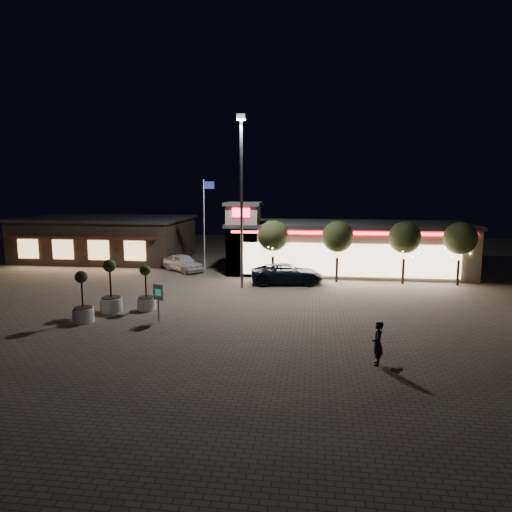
# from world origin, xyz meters

# --- Properties ---
(ground) EXTENTS (90.00, 90.00, 0.00)m
(ground) POSITION_xyz_m (0.00, 0.00, 0.00)
(ground) COLOR #655C51
(ground) RESTS_ON ground
(retail_building) EXTENTS (20.40, 8.40, 6.10)m
(retail_building) POSITION_xyz_m (9.51, 15.82, 2.21)
(retail_building) COLOR gray
(retail_building) RESTS_ON ground
(restaurant_building) EXTENTS (16.40, 11.00, 4.30)m
(restaurant_building) POSITION_xyz_m (-14.00, 19.97, 2.16)
(restaurant_building) COLOR #382D23
(restaurant_building) RESTS_ON ground
(floodlight_pole) EXTENTS (0.60, 0.40, 12.38)m
(floodlight_pole) POSITION_xyz_m (2.00, 8.00, 7.02)
(floodlight_pole) COLOR gray
(floodlight_pole) RESTS_ON ground
(flagpole) EXTENTS (0.95, 0.10, 8.00)m
(flagpole) POSITION_xyz_m (-1.90, 13.00, 4.74)
(flagpole) COLOR white
(flagpole) RESTS_ON ground
(string_tree_a) EXTENTS (2.42, 2.42, 4.79)m
(string_tree_a) POSITION_xyz_m (4.00, 11.00, 3.56)
(string_tree_a) COLOR #332319
(string_tree_a) RESTS_ON ground
(string_tree_b) EXTENTS (2.42, 2.42, 4.79)m
(string_tree_b) POSITION_xyz_m (9.00, 11.00, 3.56)
(string_tree_b) COLOR #332319
(string_tree_b) RESTS_ON ground
(string_tree_c) EXTENTS (2.42, 2.42, 4.79)m
(string_tree_c) POSITION_xyz_m (14.00, 11.00, 3.56)
(string_tree_c) COLOR #332319
(string_tree_c) RESTS_ON ground
(string_tree_d) EXTENTS (2.42, 2.42, 4.79)m
(string_tree_d) POSITION_xyz_m (18.00, 11.00, 3.56)
(string_tree_d) COLOR #332319
(string_tree_d) RESTS_ON ground
(pickup_truck) EXTENTS (5.87, 3.29, 1.55)m
(pickup_truck) POSITION_xyz_m (5.23, 9.94, 0.77)
(pickup_truck) COLOR black
(pickup_truck) RESTS_ON ground
(white_sedan) EXTENTS (4.56, 4.23, 1.51)m
(white_sedan) POSITION_xyz_m (-4.23, 14.00, 0.76)
(white_sedan) COLOR white
(white_sedan) RESTS_ON ground
(pedestrian) EXTENTS (0.53, 0.73, 1.85)m
(pedestrian) POSITION_xyz_m (9.93, -5.78, 0.93)
(pedestrian) COLOR black
(pedestrian) RESTS_ON ground
(dog) EXTENTS (0.46, 0.29, 0.25)m
(dog) POSITION_xyz_m (10.56, -6.85, 0.25)
(dog) COLOR #59514C
(dog) RESTS_ON ground
(planter_left) EXTENTS (1.29, 1.29, 3.16)m
(planter_left) POSITION_xyz_m (-4.64, 0.54, 0.98)
(planter_left) COLOR silver
(planter_left) RESTS_ON ground
(planter_mid) EXTENTS (1.16, 1.16, 2.85)m
(planter_mid) POSITION_xyz_m (-5.29, -1.56, 0.88)
(planter_mid) COLOR silver
(planter_mid) RESTS_ON ground
(planter_right) EXTENTS (1.12, 1.12, 2.76)m
(planter_right) POSITION_xyz_m (-2.76, 1.28, 0.85)
(planter_right) COLOR silver
(planter_right) RESTS_ON ground
(valet_sign) EXTENTS (0.66, 0.31, 2.08)m
(valet_sign) POSITION_xyz_m (-1.22, -0.88, 1.45)
(valet_sign) COLOR gray
(valet_sign) RESTS_ON ground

